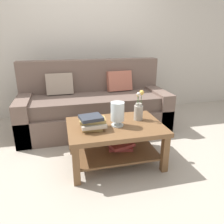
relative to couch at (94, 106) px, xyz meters
The scene contains 7 objects.
ground_plane 0.85m from the couch, 90.03° to the right, with size 10.00×10.00×0.00m, color #ADA393.
back_wall 1.32m from the couch, 90.02° to the left, with size 6.40×0.12×2.70m, color beige.
couch is the anchor object (origin of this frame).
coffee_table 1.05m from the couch, 85.88° to the right, with size 1.06×0.73×0.47m.
book_stack_main 1.14m from the couch, 100.04° to the right, with size 0.29×0.23×0.15m.
glass_hurricane_vase 1.12m from the couch, 85.36° to the right, with size 0.15×0.15×0.27m.
flower_pitcher 1.06m from the couch, 68.57° to the right, with size 0.12×0.11×0.36m.
Camera 1 is at (-0.49, -2.43, 1.42)m, focal length 34.35 mm.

